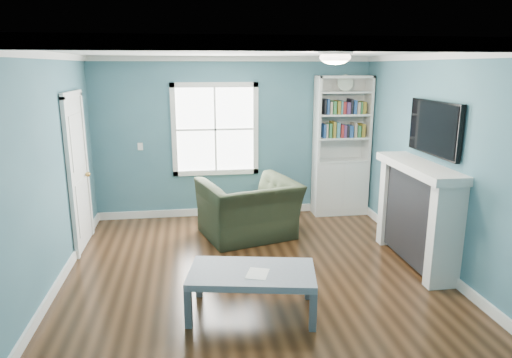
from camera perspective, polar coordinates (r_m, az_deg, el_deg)
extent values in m
plane|color=black|center=(5.51, -0.10, -12.44)|extent=(5.00, 5.00, 0.00)
plane|color=#376072|center=(7.50, -2.80, 5.13)|extent=(4.50, 0.00, 4.50)
plane|color=#376072|center=(2.73, 7.42, -10.96)|extent=(4.50, 0.00, 4.50)
plane|color=#376072|center=(5.25, -25.20, -0.02)|extent=(0.00, 5.00, 5.00)
plane|color=#376072|center=(5.82, 22.42, 1.50)|extent=(0.00, 5.00, 5.00)
plane|color=white|center=(4.94, -0.11, 15.72)|extent=(5.00, 5.00, 0.00)
cube|color=white|center=(7.78, -2.68, -3.96)|extent=(4.50, 0.03, 0.12)
cube|color=white|center=(5.65, -23.73, -12.31)|extent=(0.03, 5.00, 0.12)
cube|color=white|center=(6.17, 21.23, -9.81)|extent=(0.03, 5.00, 0.12)
cube|color=white|center=(7.40, -2.90, 14.79)|extent=(4.50, 0.04, 0.08)
cube|color=white|center=(2.50, 8.23, 16.42)|extent=(4.50, 0.04, 0.08)
cube|color=white|center=(5.12, -26.47, 13.80)|extent=(0.04, 5.00, 0.08)
cube|color=white|center=(5.69, 23.44, 13.97)|extent=(0.04, 5.00, 0.08)
cube|color=white|center=(7.46, -5.12, 6.20)|extent=(1.24, 0.01, 1.34)
cube|color=white|center=(7.44, -10.22, 6.01)|extent=(0.08, 0.06, 1.50)
cube|color=white|center=(7.51, -0.05, 6.30)|extent=(0.08, 0.06, 1.50)
cube|color=white|center=(7.57, -5.00, 0.85)|extent=(1.40, 0.06, 0.08)
cube|color=white|center=(7.38, -5.23, 11.65)|extent=(1.40, 0.06, 0.08)
cube|color=white|center=(7.44, -5.11, 6.18)|extent=(1.24, 0.03, 0.03)
cube|color=white|center=(7.44, -5.11, 6.18)|extent=(0.03, 0.03, 1.34)
cube|color=silver|center=(7.85, 10.40, -1.04)|extent=(0.90, 0.35, 0.90)
cube|color=silver|center=(7.51, 7.64, 7.34)|extent=(0.04, 0.35, 1.40)
cube|color=silver|center=(7.79, 13.80, 7.29)|extent=(0.04, 0.35, 1.40)
cube|color=silver|center=(7.79, 10.38, 7.47)|extent=(0.90, 0.02, 1.40)
cube|color=silver|center=(7.59, 11.01, 12.43)|extent=(0.90, 0.35, 0.04)
cube|color=silver|center=(7.74, 10.55, 2.32)|extent=(0.84, 0.33, 0.03)
cube|color=silver|center=(7.68, 10.67, 5.10)|extent=(0.84, 0.33, 0.03)
cube|color=silver|center=(7.63, 10.80, 7.92)|extent=(0.84, 0.33, 0.03)
cube|color=silver|center=(7.60, 10.93, 10.62)|extent=(0.84, 0.33, 0.03)
cube|color=#264C8C|center=(7.64, 10.76, 6.00)|extent=(0.70, 0.25, 0.22)
cube|color=tan|center=(7.60, 10.89, 8.84)|extent=(0.70, 0.25, 0.22)
cylinder|color=beige|center=(7.55, 11.10, 11.69)|extent=(0.26, 0.06, 0.26)
cube|color=black|center=(6.08, 19.57, -4.57)|extent=(0.30, 1.20, 1.10)
cube|color=black|center=(6.14, 19.25, -6.36)|extent=(0.22, 0.65, 0.70)
cube|color=silver|center=(5.52, 22.58, -6.71)|extent=(0.36, 0.16, 1.20)
cube|color=silver|center=(6.64, 16.78, -2.81)|extent=(0.36, 0.16, 1.20)
cube|color=silver|center=(5.90, 19.74, 1.41)|extent=(0.44, 1.58, 0.10)
cube|color=black|center=(5.89, 21.41, 5.95)|extent=(0.06, 1.10, 0.65)
cube|color=silver|center=(6.62, -21.35, 0.57)|extent=(0.04, 0.80, 2.05)
cube|color=white|center=(6.19, -22.17, -0.38)|extent=(0.05, 0.08, 2.13)
cube|color=white|center=(7.05, -20.48, 1.41)|extent=(0.05, 0.08, 2.13)
cube|color=white|center=(6.48, -22.10, 9.78)|extent=(0.05, 0.98, 0.08)
sphere|color=#BF8C3F|center=(6.91, -20.27, 0.55)|extent=(0.07, 0.07, 0.07)
ellipsoid|color=white|center=(5.23, 9.87, 14.76)|extent=(0.34, 0.34, 0.15)
cylinder|color=white|center=(5.23, 9.89, 15.26)|extent=(0.38, 0.38, 0.03)
cube|color=white|center=(7.52, -14.26, 3.96)|extent=(0.08, 0.01, 0.12)
imported|color=black|center=(6.61, -0.91, -2.60)|extent=(1.48, 1.17, 1.13)
cube|color=#4A5159|center=(4.57, -8.46, -15.75)|extent=(0.08, 0.08, 0.39)
cube|color=#4A5159|center=(4.51, 7.14, -16.14)|extent=(0.08, 0.08, 0.39)
cube|color=#4A5159|center=(5.11, -7.14, -12.36)|extent=(0.08, 0.08, 0.39)
cube|color=#4A5159|center=(5.05, 6.59, -12.64)|extent=(0.08, 0.08, 0.39)
cube|color=slate|center=(4.67, -0.51, -11.77)|extent=(1.36, 0.91, 0.07)
cube|color=white|center=(4.59, 0.19, -11.74)|extent=(0.28, 0.31, 0.00)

